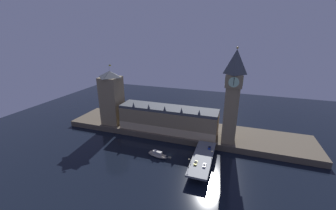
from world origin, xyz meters
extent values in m
plane|color=black|center=(0.00, 0.00, 0.00)|extent=(400.00, 400.00, 0.00)
cube|color=brown|center=(0.00, 39.00, 2.58)|extent=(220.00, 42.00, 5.15)
cube|color=#8E7A56|center=(-11.68, 30.95, 14.79)|extent=(87.15, 20.89, 19.26)
cube|color=#D5B989|center=(-11.68, 20.38, 8.62)|extent=(87.15, 0.20, 6.93)
cube|color=#42474C|center=(-11.68, 30.95, 25.62)|extent=(87.15, 19.22, 2.40)
cone|color=#42474C|center=(-40.74, 22.07, 28.94)|extent=(2.40, 2.40, 4.24)
cone|color=#42474C|center=(-26.21, 22.07, 28.94)|extent=(2.40, 2.40, 4.24)
cone|color=#42474C|center=(-11.68, 22.07, 28.94)|extent=(2.40, 2.40, 4.24)
cone|color=#42474C|center=(2.84, 22.07, 28.94)|extent=(2.40, 2.40, 4.24)
cone|color=#42474C|center=(17.37, 22.07, 28.94)|extent=(2.40, 2.40, 4.24)
cube|color=#8E7A56|center=(40.99, 26.64, 27.76)|extent=(10.28, 10.28, 45.21)
cube|color=#8E7A56|center=(40.99, 26.64, 55.12)|extent=(12.13, 12.13, 9.51)
cylinder|color=#B7E5B7|center=(40.99, 20.45, 55.12)|extent=(7.44, 0.25, 7.44)
cylinder|color=#B7E5B7|center=(40.99, 32.83, 55.12)|extent=(7.44, 0.25, 7.44)
cylinder|color=#B7E5B7|center=(47.18, 26.64, 55.12)|extent=(0.25, 7.44, 7.44)
cylinder|color=#B7E5B7|center=(34.80, 26.64, 55.12)|extent=(0.25, 7.44, 7.44)
cube|color=black|center=(40.99, 20.26, 55.68)|extent=(0.36, 0.10, 5.58)
pyramid|color=#42474C|center=(40.99, 26.64, 68.71)|extent=(12.13, 12.13, 17.67)
sphere|color=gold|center=(40.99, 26.64, 78.34)|extent=(1.60, 1.60, 1.60)
cube|color=#8E7A56|center=(-67.90, 30.19, 27.63)|extent=(17.38, 17.38, 44.95)
pyramid|color=#42474C|center=(-67.90, 30.19, 52.93)|extent=(17.72, 17.72, 5.64)
cylinder|color=#99999E|center=(-67.90, 30.19, 58.75)|extent=(0.24, 0.24, 6.00)
cube|color=gold|center=(-66.80, 30.19, 60.85)|extent=(2.00, 0.08, 1.20)
cube|color=slate|center=(25.79, -5.00, 5.72)|extent=(13.39, 46.00, 1.40)
cube|color=brown|center=(25.79, -18.80, 2.51)|extent=(11.38, 3.20, 5.02)
cube|color=brown|center=(25.79, -9.60, 2.51)|extent=(11.38, 3.20, 5.02)
cube|color=brown|center=(25.79, -0.40, 2.51)|extent=(11.38, 3.20, 5.02)
cube|color=brown|center=(25.79, 8.80, 2.51)|extent=(11.38, 3.20, 5.02)
cube|color=yellow|center=(22.84, -14.27, 7.00)|extent=(1.83, 4.71, 0.81)
cube|color=black|center=(22.84, -14.27, 7.63)|extent=(1.50, 2.12, 0.45)
cylinder|color=black|center=(21.97, -12.81, 6.74)|extent=(0.22, 0.64, 0.64)
cylinder|color=black|center=(23.71, -12.81, 6.74)|extent=(0.22, 0.64, 0.64)
cylinder|color=black|center=(21.97, -15.73, 6.74)|extent=(0.22, 0.64, 0.64)
cylinder|color=black|center=(23.71, -15.73, 6.74)|extent=(0.22, 0.64, 0.64)
cube|color=white|center=(28.73, -15.18, 7.00)|extent=(1.70, 4.12, 0.80)
cube|color=black|center=(28.73, -15.18, 7.62)|extent=(1.40, 1.85, 0.45)
cylinder|color=black|center=(29.54, -16.45, 6.74)|extent=(0.22, 0.64, 0.64)
cylinder|color=black|center=(27.92, -16.45, 6.74)|extent=(0.22, 0.64, 0.64)
cylinder|color=black|center=(29.54, -13.90, 6.74)|extent=(0.22, 0.64, 0.64)
cylinder|color=black|center=(27.92, -13.90, 6.74)|extent=(0.22, 0.64, 0.64)
cube|color=navy|center=(28.73, 7.79, 7.08)|extent=(1.76, 3.84, 0.96)
cube|color=black|center=(28.73, 7.79, 7.78)|extent=(1.44, 1.73, 0.45)
cylinder|color=black|center=(29.57, 6.60, 6.74)|extent=(0.22, 0.64, 0.64)
cylinder|color=black|center=(27.90, 6.60, 6.74)|extent=(0.22, 0.64, 0.64)
cylinder|color=black|center=(29.57, 8.98, 6.74)|extent=(0.22, 0.64, 0.64)
cylinder|color=black|center=(27.90, 8.98, 6.74)|extent=(0.22, 0.64, 0.64)
cylinder|color=black|center=(19.90, -15.37, 6.81)|extent=(0.28, 0.28, 0.78)
cylinder|color=navy|center=(19.90, -15.37, 7.53)|extent=(0.38, 0.38, 0.65)
sphere|color=tan|center=(19.90, -15.37, 7.96)|extent=(0.21, 0.21, 0.21)
cylinder|color=black|center=(19.90, 5.63, 6.81)|extent=(0.28, 0.28, 0.77)
cylinder|color=navy|center=(19.90, 5.63, 7.52)|extent=(0.38, 0.38, 0.64)
sphere|color=tan|center=(19.90, 5.63, 7.94)|extent=(0.21, 0.21, 0.21)
cylinder|color=#2D3333|center=(19.50, -19.72, 6.67)|extent=(0.56, 0.56, 0.50)
cylinder|color=#2D3333|center=(19.50, -19.72, 9.60)|extent=(0.18, 0.18, 5.36)
sphere|color=#F9E5A3|center=(19.50, -19.72, 12.83)|extent=(0.60, 0.60, 0.60)
sphere|color=#F9E5A3|center=(19.05, -19.72, 12.48)|extent=(0.44, 0.44, 0.44)
sphere|color=#F9E5A3|center=(19.95, -19.72, 12.48)|extent=(0.44, 0.44, 0.44)
cylinder|color=#2D3333|center=(32.08, -5.00, 6.67)|extent=(0.56, 0.56, 0.50)
cylinder|color=#2D3333|center=(32.08, -5.00, 9.34)|extent=(0.18, 0.18, 4.85)
sphere|color=#F9E5A3|center=(32.08, -5.00, 12.32)|extent=(0.60, 0.60, 0.60)
sphere|color=#F9E5A3|center=(31.63, -5.00, 11.97)|extent=(0.44, 0.44, 0.44)
sphere|color=#F9E5A3|center=(32.53, -5.00, 11.97)|extent=(0.44, 0.44, 0.44)
ellipsoid|color=#B2A893|center=(-7.73, -5.58, 1.19)|extent=(16.25, 7.18, 2.38)
cube|color=tan|center=(-7.73, -5.58, 2.27)|extent=(14.24, 5.98, 0.24)
cube|color=#B7B2A8|center=(-7.73, -5.58, 3.59)|extent=(7.45, 3.95, 2.38)
camera|label=1|loc=(42.84, -129.66, 86.80)|focal=22.00mm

